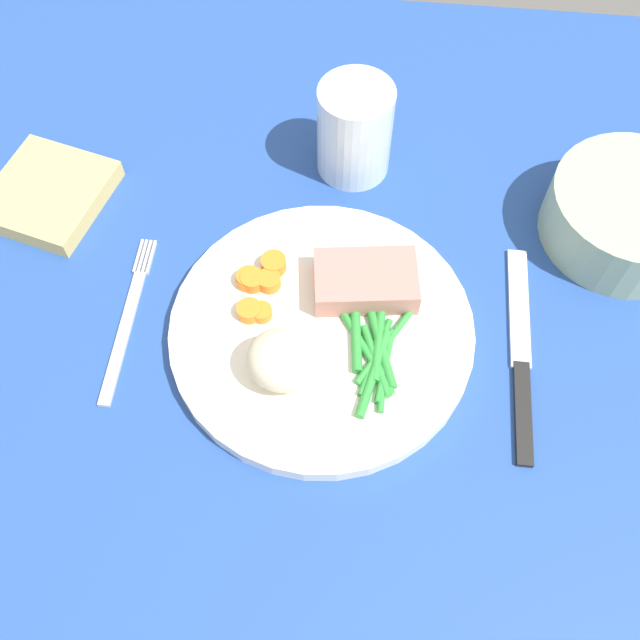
{
  "coord_description": "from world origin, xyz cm",
  "views": [
    {
      "loc": [
        2.97,
        -29.81,
        55.99
      ],
      "look_at": [
        -0.14,
        -0.5,
        4.6
      ],
      "focal_mm": 40.14,
      "sensor_mm": 36.0,
      "label": 1
    }
  ],
  "objects": [
    {
      "name": "dining_table",
      "position": [
        0.0,
        0.0,
        1.0
      ],
      "size": [
        120.0,
        90.0,
        2.0
      ],
      "color": "#234793",
      "rests_on": "ground"
    },
    {
      "name": "dinner_plate",
      "position": [
        -0.14,
        -0.5,
        2.8
      ],
      "size": [
        25.78,
        25.78,
        1.6
      ],
      "primitive_type": "cylinder",
      "color": "white",
      "rests_on": "dining_table"
    },
    {
      "name": "meat_portion",
      "position": [
        3.34,
        3.56,
        4.86
      ],
      "size": [
        9.4,
        6.64,
        2.51
      ],
      "primitive_type": "cube",
      "rotation": [
        0.0,
        0.0,
        0.14
      ],
      "color": "#B2756B",
      "rests_on": "dinner_plate"
    },
    {
      "name": "mashed_potatoes",
      "position": [
        -2.46,
        -5.14,
        5.97
      ],
      "size": [
        6.02,
        5.34,
        4.74
      ],
      "primitive_type": "ellipsoid",
      "color": "beige",
      "rests_on": "dinner_plate"
    },
    {
      "name": "carrot_slices",
      "position": [
        -5.81,
        2.78,
        4.17
      ],
      "size": [
        4.14,
        6.68,
        1.3
      ],
      "color": "orange",
      "rests_on": "dinner_plate"
    },
    {
      "name": "green_beans",
      "position": [
        4.62,
        -2.71,
        3.97
      ],
      "size": [
        6.12,
        11.62,
        0.87
      ],
      "color": "#2D8C38",
      "rests_on": "dinner_plate"
    },
    {
      "name": "fork",
      "position": [
        -16.92,
        -0.76,
        2.2
      ],
      "size": [
        1.44,
        16.6,
        0.4
      ],
      "rotation": [
        0.0,
        0.0,
        -0.02
      ],
      "color": "silver",
      "rests_on": "dining_table"
    },
    {
      "name": "knife",
      "position": [
        16.93,
        -0.79,
        2.2
      ],
      "size": [
        1.7,
        20.5,
        0.64
      ],
      "rotation": [
        0.0,
        0.0,
        0.01
      ],
      "color": "black",
      "rests_on": "dining_table"
    },
    {
      "name": "water_glass",
      "position": [
        1.05,
        19.05,
        6.05
      ],
      "size": [
        7.1,
        7.1,
        9.39
      ],
      "color": "silver",
      "rests_on": "dining_table"
    },
    {
      "name": "salad_bowl",
      "position": [
        26.42,
        13.26,
        5.12
      ],
      "size": [
        14.83,
        14.83,
        5.53
      ],
      "color": "#99B28C",
      "rests_on": "dining_table"
    },
    {
      "name": "napkin",
      "position": [
        -27.44,
        11.51,
        2.92
      ],
      "size": [
        12.52,
        12.97,
        1.85
      ],
      "primitive_type": "cube",
      "rotation": [
        0.0,
        0.0,
        -0.25
      ],
      "color": "#DBBC6B",
      "rests_on": "dining_table"
    }
  ]
}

